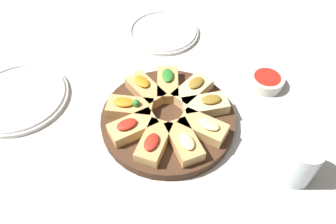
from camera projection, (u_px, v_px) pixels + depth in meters
The scene contains 15 objects.
ground_plane at pixel (168, 122), 0.76m from camera, with size 3.00×3.00×0.00m, color beige.
serving_board at pixel (168, 119), 0.75m from camera, with size 0.30×0.30×0.02m, color #422819.
focaccia_slice_0 at pixel (203, 127), 0.70m from camera, with size 0.08×0.11×0.04m.
focaccia_slice_1 at pixel (206, 105), 0.74m from camera, with size 0.11×0.10×0.04m.
focaccia_slice_2 at pixel (193, 90), 0.77m from camera, with size 0.11×0.06×0.04m.
focaccia_slice_3 at pixel (168, 84), 0.78m from camera, with size 0.11×0.11×0.04m.
focaccia_slice_4 at pixel (145, 89), 0.77m from camera, with size 0.06×0.11×0.04m.
focaccia_slice_5 at pixel (130, 107), 0.73m from camera, with size 0.10×0.11×0.04m.
focaccia_slice_6 at pixel (133, 127), 0.70m from camera, with size 0.11×0.07×0.04m.
focaccia_slice_7 at pixel (154, 142), 0.67m from camera, with size 0.11×0.09×0.04m.
focaccia_slice_8 at pixel (184, 141), 0.68m from camera, with size 0.08×0.11×0.04m.
plate_left at pixel (18, 97), 0.80m from camera, with size 0.24×0.24×0.02m.
plate_right at pixel (163, 31), 0.97m from camera, with size 0.21×0.21×0.02m.
water_glass at pixel (300, 162), 0.63m from camera, with size 0.07×0.07×0.10m, color silver.
dipping_bowl at pixel (266, 81), 0.82m from camera, with size 0.09×0.09×0.03m.
Camera 1 is at (-0.33, -0.34, 0.59)m, focal length 35.00 mm.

